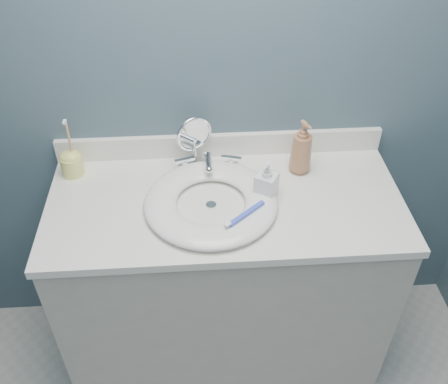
{
  "coord_description": "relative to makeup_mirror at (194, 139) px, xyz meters",
  "views": [
    {
      "loc": [
        -0.09,
        -0.31,
        2.0
      ],
      "look_at": [
        -0.01,
        0.94,
        0.94
      ],
      "focal_mm": 40.0,
      "sensor_mm": 36.0,
      "label": 1
    }
  ],
  "objects": [
    {
      "name": "countertop",
      "position": [
        0.1,
        -0.21,
        -0.13
      ],
      "size": [
        1.22,
        0.57,
        0.03
      ],
      "primitive_type": "cube",
      "color": "white",
      "rests_on": "vanity_cabinet"
    },
    {
      "name": "drain",
      "position": [
        0.05,
        -0.24,
        -0.11
      ],
      "size": [
        0.04,
        0.04,
        0.01
      ],
      "primitive_type": "cylinder",
      "color": "silver",
      "rests_on": "countertop"
    },
    {
      "name": "toothbrush_holder",
      "position": [
        -0.44,
        -0.03,
        -0.06
      ],
      "size": [
        0.08,
        0.08,
        0.23
      ],
      "rotation": [
        0.0,
        0.0,
        0.39
      ],
      "color": "#E8E674",
      "rests_on": "countertop"
    },
    {
      "name": "soap_bottle_amber",
      "position": [
        0.38,
        -0.06,
        -0.01
      ],
      "size": [
        0.1,
        0.1,
        0.21
      ],
      "primitive_type": "imported",
      "rotation": [
        0.0,
        0.0,
        0.37
      ],
      "color": "#A36D4A",
      "rests_on": "countertop"
    },
    {
      "name": "makeup_mirror",
      "position": [
        0.0,
        0.0,
        0.0
      ],
      "size": [
        0.13,
        0.08,
        0.2
      ],
      "rotation": [
        0.0,
        0.0,
        0.43
      ],
      "color": "silver",
      "rests_on": "countertop"
    },
    {
      "name": "back_wall",
      "position": [
        0.1,
        0.07,
        0.21
      ],
      "size": [
        2.2,
        0.02,
        2.4
      ],
      "primitive_type": "cube",
      "color": "#445B67",
      "rests_on": "ground"
    },
    {
      "name": "toothbrush_lying",
      "position": [
        0.15,
        -0.33,
        -0.07
      ],
      "size": [
        0.14,
        0.12,
        0.02
      ],
      "rotation": [
        0.0,
        0.0,
        0.7
      ],
      "color": "blue",
      "rests_on": "basin"
    },
    {
      "name": "basin",
      "position": [
        0.05,
        -0.24,
        -0.09
      ],
      "size": [
        0.45,
        0.45,
        0.04
      ],
      "primitive_type": null,
      "color": "white",
      "rests_on": "countertop"
    },
    {
      "name": "faucet",
      "position": [
        0.05,
        -0.04,
        -0.08
      ],
      "size": [
        0.25,
        0.13,
        0.07
      ],
      "color": "silver",
      "rests_on": "countertop"
    },
    {
      "name": "vanity_cabinet",
      "position": [
        0.1,
        -0.21,
        -0.57
      ],
      "size": [
        1.2,
        0.55,
        0.85
      ],
      "primitive_type": "cube",
      "color": "#BCB5AC",
      "rests_on": "ground"
    },
    {
      "name": "backsplash",
      "position": [
        0.1,
        0.05,
        -0.07
      ],
      "size": [
        1.22,
        0.02,
        0.09
      ],
      "primitive_type": "cube",
      "color": "white",
      "rests_on": "countertop"
    },
    {
      "name": "soap_bottle_clear",
      "position": [
        0.24,
        -0.21,
        -0.04
      ],
      "size": [
        0.09,
        0.09,
        0.15
      ],
      "primitive_type": "imported",
      "rotation": [
        0.0,
        0.0,
        -0.54
      ],
      "color": "white",
      "rests_on": "countertop"
    }
  ]
}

